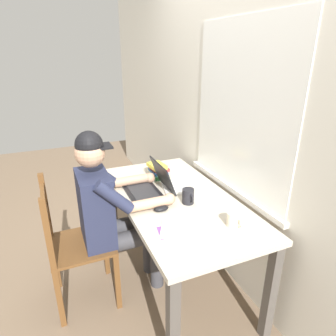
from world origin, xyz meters
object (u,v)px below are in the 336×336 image
(seated_person, at_px, (112,209))
(laptop, at_px, (151,185))
(wooden_chair, at_px, (73,245))
(computer_mouse, at_px, (161,208))
(landscape_photo_print, at_px, (166,232))
(coffee_mug_dark, at_px, (188,196))
(coffee_mug_white, at_px, (234,219))
(book_stack_main, at_px, (158,170))
(desk, at_px, (176,209))

(seated_person, height_order, laptop, seated_person)
(seated_person, bearing_deg, wooden_chair, -90.00)
(computer_mouse, relative_size, landscape_photo_print, 0.77)
(wooden_chair, height_order, coffee_mug_dark, wooden_chair)
(coffee_mug_white, bearing_deg, wooden_chair, -122.47)
(laptop, bearing_deg, coffee_mug_white, 26.03)
(laptop, height_order, coffee_mug_dark, laptop)
(coffee_mug_dark, height_order, landscape_photo_print, coffee_mug_dark)
(computer_mouse, distance_m, book_stack_main, 0.58)
(coffee_mug_dark, relative_size, book_stack_main, 0.56)
(computer_mouse, relative_size, coffee_mug_white, 0.80)
(seated_person, relative_size, laptop, 3.81)
(desk, distance_m, seated_person, 0.46)
(desk, distance_m, computer_mouse, 0.25)
(desk, bearing_deg, coffee_mug_white, 19.21)
(wooden_chair, bearing_deg, desk, 82.44)
(coffee_mug_white, relative_size, coffee_mug_dark, 1.05)
(laptop, height_order, book_stack_main, laptop)
(wooden_chair, bearing_deg, laptop, 94.76)
(laptop, bearing_deg, coffee_mug_dark, 34.09)
(seated_person, height_order, landscape_photo_print, seated_person)
(wooden_chair, relative_size, computer_mouse, 9.54)
(wooden_chair, distance_m, computer_mouse, 0.67)
(coffee_mug_dark, bearing_deg, landscape_photo_print, -45.86)
(seated_person, xyz_separation_m, wooden_chair, (0.00, -0.28, -0.23))
(desk, distance_m, coffee_mug_white, 0.52)
(book_stack_main, bearing_deg, seated_person, -56.40)
(wooden_chair, relative_size, coffee_mug_dark, 8.01)
(desk, distance_m, coffee_mug_dark, 0.19)
(coffee_mug_dark, bearing_deg, computer_mouse, -83.35)
(wooden_chair, bearing_deg, computer_mouse, 67.25)
(landscape_photo_print, bearing_deg, coffee_mug_dark, 143.31)
(coffee_mug_white, height_order, book_stack_main, book_stack_main)
(wooden_chair, xyz_separation_m, laptop, (-0.05, 0.59, 0.32))
(computer_mouse, bearing_deg, wooden_chair, -112.75)
(desk, relative_size, laptop, 4.41)
(seated_person, bearing_deg, computer_mouse, 49.81)
(laptop, relative_size, book_stack_main, 1.55)
(wooden_chair, xyz_separation_m, book_stack_main, (-0.31, 0.75, 0.32))
(desk, relative_size, computer_mouse, 14.57)
(computer_mouse, bearing_deg, book_stack_main, 160.51)
(wooden_chair, height_order, book_stack_main, wooden_chair)
(coffee_mug_white, xyz_separation_m, coffee_mug_dark, (-0.36, -0.13, 0.01))
(book_stack_main, bearing_deg, landscape_photo_print, -18.16)
(seated_person, bearing_deg, coffee_mug_dark, 66.58)
(computer_mouse, bearing_deg, coffee_mug_dark, 96.65)
(desk, height_order, wooden_chair, wooden_chair)
(laptop, bearing_deg, landscape_photo_print, -10.47)
(wooden_chair, xyz_separation_m, computer_mouse, (0.23, 0.56, 0.29))
(book_stack_main, bearing_deg, computer_mouse, -19.49)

